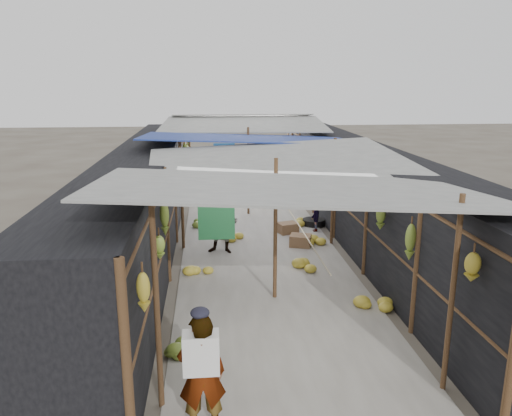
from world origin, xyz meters
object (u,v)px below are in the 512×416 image
object	(u,v)px
crate_near	(300,241)
black_basin	(314,222)
vendor_seated	(315,216)
vendor_elderly	(202,374)
shopper_blue	(223,223)

from	to	relation	value
crate_near	black_basin	size ratio (longest dim) A/B	0.81
crate_near	vendor_seated	world-z (taller)	vendor_seated
vendor_elderly	shopper_blue	size ratio (longest dim) A/B	1.00
crate_near	vendor_elderly	bearing A→B (deg)	-91.49
black_basin	vendor_seated	distance (m)	0.68
black_basin	vendor_seated	bearing A→B (deg)	-99.74
black_basin	crate_near	bearing A→B (deg)	-111.44
shopper_blue	vendor_seated	bearing A→B (deg)	45.66
black_basin	shopper_blue	size ratio (longest dim) A/B	0.42
crate_near	shopper_blue	bearing A→B (deg)	-153.26
vendor_elderly	shopper_blue	distance (m)	6.09
shopper_blue	black_basin	bearing A→B (deg)	53.51
black_basin	vendor_elderly	size ratio (longest dim) A/B	0.42
crate_near	black_basin	xyz separation A→B (m)	(0.70, 1.77, -0.06)
black_basin	vendor_elderly	xyz separation A→B (m)	(-2.99, -8.13, 0.64)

